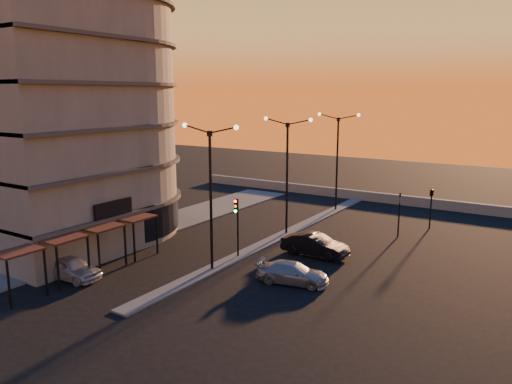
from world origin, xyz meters
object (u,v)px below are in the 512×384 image
object	(u,v)px
car_wagon	(293,273)
streetlamp_mid	(287,167)
traffic_light_main	(237,218)
car_hatchback	(70,268)
car_sedan	(315,245)

from	to	relation	value
car_wagon	streetlamp_mid	bearing A→B (deg)	19.32
traffic_light_main	car_wagon	size ratio (longest dim) A/B	0.96
car_hatchback	car_wagon	distance (m)	13.82
streetlamp_mid	car_hatchback	distance (m)	17.94
streetlamp_mid	traffic_light_main	distance (m)	7.62
car_sedan	car_wagon	bearing A→B (deg)	-166.60
car_hatchback	car_wagon	size ratio (longest dim) A/B	0.97
car_sedan	traffic_light_main	bearing A→B (deg)	129.02
streetlamp_mid	traffic_light_main	bearing A→B (deg)	-90.00
streetlamp_mid	car_sedan	world-z (taller)	streetlamp_mid
traffic_light_main	car_hatchback	distance (m)	11.21
traffic_light_main	streetlamp_mid	bearing A→B (deg)	90.00
car_hatchback	car_wagon	bearing A→B (deg)	-65.14
car_sedan	car_wagon	world-z (taller)	car_sedan
streetlamp_mid	car_hatchback	xyz separation A→B (m)	(-6.50, -16.00, -4.86)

